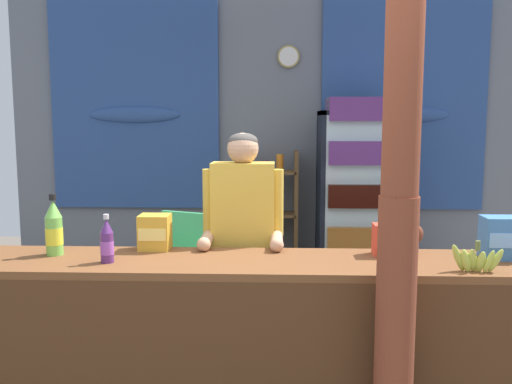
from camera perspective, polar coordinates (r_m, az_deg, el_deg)
ground_plane at (r=4.05m, az=0.82°, el=-16.64°), size 7.92×7.92×0.00m
back_wall_curtained at (r=5.57m, az=1.26°, el=5.48°), size 5.06×0.22×2.81m
stall_counter at (r=3.00m, az=-0.17°, el=-13.73°), size 3.60×0.57×0.90m
timber_post at (r=2.58m, az=14.32°, el=-1.62°), size 0.20×0.18×2.62m
drink_fridge at (r=5.13m, az=10.23°, el=0.04°), size 0.69×0.65×1.83m
bottle_shelf_rack at (r=5.38m, az=1.71°, el=-2.67°), size 0.48×0.28×1.35m
plastic_lawn_chair at (r=4.82m, az=-8.09°, el=-6.56°), size 0.57×0.57×0.86m
shopkeeper at (r=3.44m, az=-1.33°, el=-3.72°), size 0.49×0.42×1.57m
soda_bottle_lime_soda at (r=3.29m, az=-19.84°, el=-3.57°), size 0.09×0.09×0.34m
soda_bottle_grape_soda at (r=3.04m, az=-14.90°, el=-4.94°), size 0.07×0.07×0.26m
snack_box_choco_powder at (r=3.28m, az=-10.23°, el=-4.03°), size 0.17×0.16×0.20m
snack_box_biscuit at (r=3.30m, az=23.82°, el=-4.27°), size 0.22×0.15×0.23m
snack_box_crackers at (r=3.18m, az=13.51°, el=-4.73°), size 0.19×0.12×0.17m
banana_bunch at (r=2.98m, az=21.45°, el=-6.45°), size 0.27×0.06×0.16m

